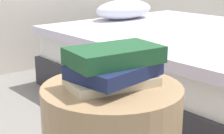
{
  "coord_description": "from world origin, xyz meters",
  "views": [
    {
      "loc": [
        -0.64,
        -0.83,
        0.87
      ],
      "look_at": [
        0.0,
        0.0,
        0.57
      ],
      "focal_mm": 55.51,
      "sensor_mm": 36.0,
      "label": 1
    }
  ],
  "objects_px": {
    "book_navy": "(115,70)",
    "book_forest": "(115,55)",
    "book_cream": "(111,82)",
    "bed": "(200,64)"
  },
  "relations": [
    {
      "from": "book_cream",
      "to": "book_navy",
      "type": "bearing_deg",
      "value": -18.73
    },
    {
      "from": "bed",
      "to": "book_navy",
      "type": "distance_m",
      "value": 1.44
    },
    {
      "from": "book_navy",
      "to": "book_forest",
      "type": "relative_size",
      "value": 0.91
    },
    {
      "from": "book_cream",
      "to": "book_forest",
      "type": "bearing_deg",
      "value": -5.39
    },
    {
      "from": "bed",
      "to": "book_navy",
      "type": "height_order",
      "value": "bed"
    },
    {
      "from": "bed",
      "to": "book_cream",
      "type": "distance_m",
      "value": 1.44
    },
    {
      "from": "bed",
      "to": "book_forest",
      "type": "height_order",
      "value": "book_forest"
    },
    {
      "from": "book_navy",
      "to": "book_forest",
      "type": "height_order",
      "value": "book_forest"
    },
    {
      "from": "book_navy",
      "to": "book_forest",
      "type": "xyz_separation_m",
      "value": [
        0.0,
        0.0,
        0.05
      ]
    },
    {
      "from": "book_navy",
      "to": "book_forest",
      "type": "distance_m",
      "value": 0.05
    }
  ]
}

